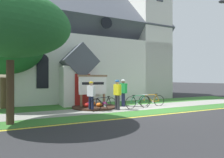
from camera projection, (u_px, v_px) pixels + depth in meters
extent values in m
plane|color=#2B2B2D|center=(122.00, 102.00, 14.68)|extent=(140.00, 140.00, 0.00)
cube|color=#99968E|center=(130.00, 108.00, 11.76)|extent=(32.00, 2.01, 0.01)
cube|color=#38722D|center=(146.00, 112.00, 10.22)|extent=(32.00, 1.41, 0.01)
cube|color=#38722D|center=(114.00, 104.00, 13.78)|extent=(24.00, 2.47, 0.01)
cube|color=yellow|center=(157.00, 115.00, 9.45)|extent=(28.00, 0.16, 0.01)
cube|color=silver|center=(86.00, 72.00, 19.55)|extent=(13.35, 10.34, 5.05)
cube|color=#4C515B|center=(86.00, 32.00, 19.55)|extent=(13.85, 10.53, 10.53)
cube|color=silver|center=(149.00, 38.00, 18.49)|extent=(3.00, 3.00, 11.38)
cube|color=silver|center=(79.00, 86.00, 13.13)|extent=(2.40, 1.60, 2.60)
cube|color=#4C515B|center=(79.00, 62.00, 13.13)|extent=(2.40, 1.80, 2.40)
cube|color=maroon|center=(83.00, 90.00, 12.39)|extent=(1.00, 0.06, 2.10)
cube|color=black|center=(43.00, 74.00, 12.84)|extent=(0.76, 0.06, 1.90)
cone|color=black|center=(43.00, 60.00, 12.84)|extent=(0.80, 0.06, 0.80)
cylinder|color=black|center=(107.00, 23.00, 14.87)|extent=(0.90, 0.06, 0.90)
cube|color=#7F6047|center=(81.00, 101.00, 11.80)|extent=(0.12, 0.12, 0.81)
cube|color=#7F6047|center=(104.00, 100.00, 12.51)|extent=(0.12, 0.12, 0.81)
cube|color=white|center=(93.00, 85.00, 12.16)|extent=(1.83, 0.14, 1.10)
cube|color=#7F6047|center=(93.00, 76.00, 12.16)|extent=(1.96, 0.18, 0.12)
cube|color=black|center=(93.00, 83.00, 12.12)|extent=(1.47, 0.06, 0.16)
cylinder|color=#382319|center=(95.00, 107.00, 11.89)|extent=(2.76, 2.76, 0.10)
ellipsoid|color=#CC338C|center=(104.00, 104.00, 12.16)|extent=(0.36, 0.36, 0.24)
ellipsoid|color=orange|center=(93.00, 103.00, 12.34)|extent=(0.36, 0.36, 0.24)
ellipsoid|color=#CC338C|center=(89.00, 104.00, 11.93)|extent=(0.36, 0.36, 0.24)
ellipsoid|color=red|center=(87.00, 105.00, 11.44)|extent=(0.36, 0.36, 0.24)
ellipsoid|color=orange|center=(99.00, 105.00, 11.63)|extent=(0.36, 0.36, 0.24)
torus|color=black|center=(111.00, 104.00, 11.03)|extent=(0.72, 0.16, 0.73)
torus|color=black|center=(96.00, 105.00, 10.44)|extent=(0.72, 0.16, 0.73)
cylinder|color=black|center=(101.00, 102.00, 10.64)|extent=(0.55, 0.13, 0.47)
cylinder|color=black|center=(103.00, 98.00, 10.71)|extent=(0.75, 0.16, 0.05)
cylinder|color=black|center=(107.00, 101.00, 10.86)|extent=(0.26, 0.08, 0.47)
cylinder|color=black|center=(108.00, 105.00, 10.92)|extent=(0.42, 0.11, 0.09)
cylinder|color=black|center=(110.00, 100.00, 10.98)|extent=(0.22, 0.07, 0.42)
cylinder|color=black|center=(96.00, 102.00, 10.46)|extent=(0.12, 0.06, 0.40)
ellipsoid|color=black|center=(108.00, 97.00, 10.93)|extent=(0.25, 0.12, 0.05)
cylinder|color=silver|center=(97.00, 98.00, 10.49)|extent=(0.44, 0.10, 0.03)
cylinder|color=silver|center=(105.00, 105.00, 10.80)|extent=(0.18, 0.05, 0.18)
torus|color=black|center=(131.00, 103.00, 11.51)|extent=(0.75, 0.04, 0.75)
torus|color=black|center=(145.00, 102.00, 11.99)|extent=(0.75, 0.04, 0.75)
cylinder|color=#19723F|center=(141.00, 99.00, 11.83)|extent=(0.58, 0.04, 0.49)
cylinder|color=#19723F|center=(139.00, 96.00, 11.78)|extent=(0.80, 0.04, 0.04)
cylinder|color=#19723F|center=(135.00, 100.00, 11.65)|extent=(0.27, 0.04, 0.47)
cylinder|color=#19723F|center=(134.00, 103.00, 11.61)|extent=(0.43, 0.04, 0.09)
cylinder|color=#19723F|center=(132.00, 99.00, 11.56)|extent=(0.23, 0.04, 0.41)
cylinder|color=#19723F|center=(145.00, 99.00, 11.97)|extent=(0.12, 0.04, 0.41)
ellipsoid|color=black|center=(133.00, 95.00, 11.60)|extent=(0.24, 0.08, 0.05)
cylinder|color=silver|center=(144.00, 95.00, 11.95)|extent=(0.44, 0.03, 0.03)
cylinder|color=silver|center=(137.00, 103.00, 11.70)|extent=(0.18, 0.02, 0.18)
torus|color=black|center=(159.00, 101.00, 12.74)|extent=(0.71, 0.22, 0.72)
torus|color=black|center=(144.00, 101.00, 12.54)|extent=(0.71, 0.22, 0.72)
cylinder|color=orange|center=(149.00, 98.00, 12.61)|extent=(0.55, 0.18, 0.47)
cylinder|color=orange|center=(151.00, 95.00, 12.63)|extent=(0.75, 0.23, 0.06)
cylinder|color=orange|center=(155.00, 98.00, 12.68)|extent=(0.26, 0.10, 0.48)
cylinder|color=orange|center=(156.00, 101.00, 12.70)|extent=(0.41, 0.14, 0.09)
cylinder|color=orange|center=(158.00, 98.00, 12.72)|extent=(0.22, 0.09, 0.42)
cylinder|color=orange|center=(145.00, 98.00, 12.55)|extent=(0.12, 0.06, 0.39)
ellipsoid|color=black|center=(156.00, 94.00, 12.70)|extent=(0.25, 0.14, 0.05)
cylinder|color=silver|center=(145.00, 95.00, 12.56)|extent=(0.43, 0.14, 0.03)
cylinder|color=silver|center=(153.00, 102.00, 12.66)|extent=(0.18, 0.07, 0.18)
cylinder|color=#2D2D33|center=(118.00, 103.00, 10.94)|extent=(0.15, 0.15, 0.85)
cylinder|color=#2D2D33|center=(116.00, 102.00, 11.12)|extent=(0.15, 0.15, 0.85)
cube|color=yellow|center=(117.00, 90.00, 11.03)|extent=(0.29, 0.51, 0.62)
sphere|color=tan|center=(117.00, 82.00, 11.03)|extent=(0.22, 0.22, 0.22)
ellipsoid|color=#1E59B2|center=(117.00, 81.00, 11.03)|extent=(0.31, 0.28, 0.15)
cylinder|color=yellow|center=(120.00, 89.00, 10.77)|extent=(0.09, 0.18, 0.56)
cylinder|color=yellow|center=(115.00, 89.00, 11.28)|extent=(0.09, 0.21, 0.56)
cylinder|color=#191E38|center=(124.00, 100.00, 12.34)|extent=(0.15, 0.15, 0.86)
cylinder|color=#191E38|center=(123.00, 100.00, 12.41)|extent=(0.15, 0.15, 0.86)
cube|color=green|center=(123.00, 88.00, 12.38)|extent=(0.37, 0.53, 0.63)
sphere|color=#936B51|center=(123.00, 82.00, 12.38)|extent=(0.22, 0.22, 0.22)
ellipsoid|color=silver|center=(123.00, 81.00, 12.38)|extent=(0.35, 0.32, 0.16)
cylinder|color=green|center=(126.00, 88.00, 12.15)|extent=(0.09, 0.18, 0.57)
cylinder|color=green|center=(120.00, 88.00, 12.60)|extent=(0.09, 0.17, 0.57)
cylinder|color=#191E38|center=(92.00, 104.00, 10.60)|extent=(0.15, 0.15, 0.81)
cylinder|color=#191E38|center=(90.00, 104.00, 10.72)|extent=(0.15, 0.15, 0.81)
cube|color=silver|center=(91.00, 91.00, 10.66)|extent=(0.39, 0.50, 0.59)
sphere|color=tan|center=(91.00, 84.00, 10.66)|extent=(0.21, 0.21, 0.21)
ellipsoid|color=gold|center=(91.00, 83.00, 10.66)|extent=(0.33, 0.32, 0.15)
cylinder|color=silver|center=(94.00, 91.00, 10.46)|extent=(0.09, 0.16, 0.54)
cylinder|color=silver|center=(88.00, 90.00, 10.86)|extent=(0.09, 0.20, 0.54)
ellipsoid|color=#3F3F44|center=(222.00, 2.00, 12.46)|extent=(0.44, 0.28, 0.20)
cylinder|color=#3D2D1E|center=(159.00, 86.00, 21.71)|extent=(0.37, 0.37, 1.95)
cone|color=#14471E|center=(159.00, 50.00, 21.71)|extent=(3.01, 3.01, 6.28)
cylinder|color=#4C3823|center=(4.00, 93.00, 11.65)|extent=(0.39, 0.39, 1.86)
ellipsoid|color=#195623|center=(4.00, 45.00, 11.65)|extent=(4.72, 4.72, 3.56)
cylinder|color=#3D2D1E|center=(10.00, 92.00, 7.54)|extent=(0.29, 0.29, 2.51)
ellipsoid|color=#23662D|center=(10.00, 26.00, 7.54)|extent=(4.66, 4.66, 2.44)
ellipsoid|color=#847A5B|center=(26.00, 84.00, 74.02)|extent=(89.21, 45.73, 17.68)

